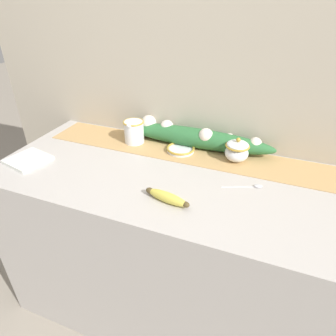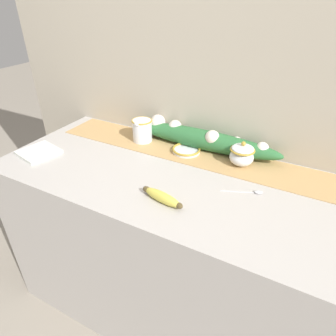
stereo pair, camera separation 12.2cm
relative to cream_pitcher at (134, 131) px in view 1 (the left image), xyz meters
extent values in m
plane|color=gray|center=(0.30, -0.22, -0.94)|extent=(12.00, 12.00, 0.00)
cube|color=#B7B2AD|center=(0.30, -0.22, -0.50)|extent=(1.59, 0.68, 0.87)
cube|color=#B7AD99|center=(0.30, 0.14, 0.26)|extent=(2.39, 0.04, 2.40)
cube|color=tan|center=(0.30, 0.00, -0.06)|extent=(1.47, 0.22, 0.00)
cylinder|color=white|center=(0.00, 0.00, 0.00)|extent=(0.10, 0.10, 0.11)
torus|color=#B79333|center=(0.00, 0.00, 0.05)|extent=(0.10, 0.10, 0.01)
torus|color=white|center=(0.00, 0.06, 0.00)|extent=(0.06, 0.01, 0.06)
ellipsoid|color=white|center=(0.00, -0.05, 0.05)|extent=(0.03, 0.02, 0.02)
ellipsoid|color=white|center=(0.52, 0.00, -0.02)|extent=(0.11, 0.11, 0.08)
torus|color=#B79333|center=(0.52, 0.00, 0.01)|extent=(0.11, 0.11, 0.01)
ellipsoid|color=white|center=(0.52, 0.00, 0.02)|extent=(0.10, 0.10, 0.03)
sphere|color=#B79333|center=(0.52, 0.00, 0.04)|extent=(0.02, 0.02, 0.02)
cylinder|color=white|center=(0.25, -0.01, -0.06)|extent=(0.13, 0.13, 0.01)
torus|color=#B79333|center=(0.25, -0.01, -0.05)|extent=(0.14, 0.14, 0.01)
ellipsoid|color=#DBCC4C|center=(0.34, -0.40, -0.04)|extent=(0.17, 0.07, 0.04)
ellipsoid|color=brown|center=(0.26, -0.38, -0.04)|extent=(0.04, 0.03, 0.02)
ellipsoid|color=brown|center=(0.41, -0.41, -0.04)|extent=(0.03, 0.03, 0.02)
cube|color=silver|center=(0.56, -0.21, -0.06)|extent=(0.12, 0.05, 0.00)
ellipsoid|color=silver|center=(0.64, -0.18, -0.06)|extent=(0.04, 0.03, 0.01)
cube|color=white|center=(-0.36, -0.35, -0.06)|extent=(0.19, 0.19, 0.02)
ellipsoid|color=#2D6B38|center=(0.30, 0.06, -0.01)|extent=(0.76, 0.10, 0.09)
sphere|color=silver|center=(0.04, 0.08, 0.02)|extent=(0.08, 0.08, 0.08)
sphere|color=silver|center=(0.15, 0.08, 0.02)|extent=(0.07, 0.07, 0.07)
sphere|color=silver|center=(0.25, 0.06, 0.00)|extent=(0.06, 0.06, 0.06)
sphere|color=silver|center=(0.36, 0.05, 0.02)|extent=(0.07, 0.07, 0.07)
sphere|color=silver|center=(0.46, 0.08, 0.00)|extent=(0.05, 0.05, 0.05)
sphere|color=silver|center=(0.58, 0.07, 0.00)|extent=(0.06, 0.06, 0.06)
camera|label=1|loc=(0.66, -1.22, 0.62)|focal=32.00mm
camera|label=2|loc=(0.77, -1.17, 0.62)|focal=32.00mm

